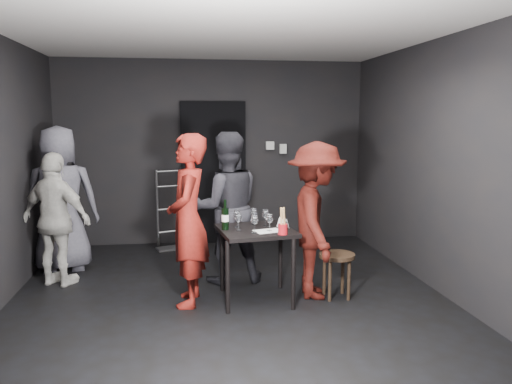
{
  "coord_description": "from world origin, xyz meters",
  "views": [
    {
      "loc": [
        -0.46,
        -4.92,
        1.87
      ],
      "look_at": [
        0.31,
        0.25,
        1.08
      ],
      "focal_mm": 35.0,
      "sensor_mm": 36.0,
      "label": 1
    }
  ],
  "objects": [
    {
      "name": "doorway",
      "position": [
        0.0,
        2.44,
        1.05
      ],
      "size": [
        0.95,
        0.1,
        2.1
      ],
      "primitive_type": "cube",
      "color": "black",
      "rests_on": "ground"
    },
    {
      "name": "stool",
      "position": [
        1.11,
        -0.09,
        0.38
      ],
      "size": [
        0.37,
        0.37,
        0.47
      ],
      "rotation": [
        0.0,
        0.0,
        -0.32
      ],
      "color": "#342419",
      "rests_on": "floor"
    },
    {
      "name": "ceiling",
      "position": [
        0.0,
        0.0,
        2.7
      ],
      "size": [
        4.5,
        5.0,
        0.02
      ],
      "primitive_type": "cube",
      "color": "silver",
      "rests_on": "ground"
    },
    {
      "name": "bystander_cream",
      "position": [
        -1.85,
        0.76,
        0.75
      ],
      "size": [
        0.97,
        0.78,
        1.49
      ],
      "primitive_type": "imported",
      "rotation": [
        0.0,
        0.0,
        2.65
      ],
      "color": "silver",
      "rests_on": "floor"
    },
    {
      "name": "wine_glass_a",
      "position": [
        0.08,
        -0.09,
        0.85
      ],
      "size": [
        0.08,
        0.08,
        0.19
      ],
      "primitive_type": null,
      "rotation": [
        0.0,
        0.0,
        -0.09
      ],
      "color": "white",
      "rests_on": "tasting_table"
    },
    {
      "name": "wall_front",
      "position": [
        0.0,
        -2.5,
        1.35
      ],
      "size": [
        4.5,
        0.04,
        2.7
      ],
      "primitive_type": "cube",
      "color": "black",
      "rests_on": "ground"
    },
    {
      "name": "tasting_table",
      "position": [
        0.27,
        -0.04,
        0.65
      ],
      "size": [
        0.72,
        0.72,
        0.75
      ],
      "rotation": [
        0.0,
        0.0,
        0.14
      ],
      "color": "black",
      "rests_on": "floor"
    },
    {
      "name": "wine_glass_f",
      "position": [
        0.38,
        0.07,
        0.85
      ],
      "size": [
        0.1,
        0.1,
        0.19
      ],
      "primitive_type": null,
      "rotation": [
        0.0,
        0.0,
        0.43
      ],
      "color": "white",
      "rests_on": "tasting_table"
    },
    {
      "name": "woman_black",
      "position": [
        0.02,
        0.62,
        0.98
      ],
      "size": [
        0.99,
        0.6,
        1.95
      ],
      "primitive_type": "imported",
      "rotation": [
        0.0,
        0.0,
        3.23
      ],
      "color": "#232228",
      "rests_on": "floor"
    },
    {
      "name": "wall_back",
      "position": [
        0.0,
        2.5,
        1.35
      ],
      "size": [
        4.5,
        0.04,
        2.7
      ],
      "primitive_type": "cube",
      "color": "black",
      "rests_on": "ground"
    },
    {
      "name": "wine_bottle",
      "position": [
        -0.04,
        -0.02,
        0.87
      ],
      "size": [
        0.07,
        0.07,
        0.31
      ],
      "rotation": [
        0.0,
        0.0,
        0.36
      ],
      "color": "black",
      "rests_on": "tasting_table"
    },
    {
      "name": "server_red",
      "position": [
        -0.41,
        -0.03,
        0.98
      ],
      "size": [
        0.53,
        0.75,
        1.96
      ],
      "primitive_type": "imported",
      "rotation": [
        0.0,
        0.0,
        -1.65
      ],
      "color": "maroon",
      "rests_on": "floor"
    },
    {
      "name": "wine_glass_b",
      "position": [
        0.08,
        0.06,
        0.85
      ],
      "size": [
        0.08,
        0.08,
        0.2
      ],
      "primitive_type": null,
      "rotation": [
        0.0,
        0.0,
        -0.04
      ],
      "color": "white",
      "rests_on": "tasting_table"
    },
    {
      "name": "wine_glass_e",
      "position": [
        0.38,
        -0.16,
        0.84
      ],
      "size": [
        0.08,
        0.08,
        0.19
      ],
      "primitive_type": null,
      "rotation": [
        0.0,
        0.0,
        -0.19
      ],
      "color": "white",
      "rests_on": "tasting_table"
    },
    {
      "name": "man_maroon",
      "position": [
        0.9,
        -0.01,
        0.88
      ],
      "size": [
        0.68,
        1.2,
        1.76
      ],
      "primitive_type": "imported",
      "rotation": [
        0.0,
        0.0,
        1.43
      ],
      "color": "#390D09",
      "rests_on": "floor"
    },
    {
      "name": "reserved_card",
      "position": [
        0.53,
        -0.03,
        0.8
      ],
      "size": [
        0.12,
        0.15,
        0.1
      ],
      "primitive_type": null,
      "rotation": [
        0.0,
        0.0,
        0.32
      ],
      "color": "white",
      "rests_on": "tasting_table"
    },
    {
      "name": "bystander_grey",
      "position": [
        -1.92,
        1.31,
        1.05
      ],
      "size": [
        1.1,
        0.71,
        2.1
      ],
      "primitive_type": "imported",
      "rotation": [
        0.0,
        0.0,
        3.29
      ],
      "color": "#54525E",
      "rests_on": "floor"
    },
    {
      "name": "wine_glass_d",
      "position": [
        0.23,
        -0.21,
        0.85
      ],
      "size": [
        0.09,
        0.09,
        0.2
      ],
      "primitive_type": null,
      "rotation": [
        0.0,
        0.0,
        0.3
      ],
      "color": "white",
      "rests_on": "tasting_table"
    },
    {
      "name": "wallbox_lower",
      "position": [
        1.05,
        2.45,
        1.4
      ],
      "size": [
        0.1,
        0.06,
        0.14
      ],
      "primitive_type": "cube",
      "color": "#B7B7B2",
      "rests_on": "wall_back"
    },
    {
      "name": "hand_truck",
      "position": [
        -0.65,
        2.19,
        0.21
      ],
      "size": [
        0.38,
        0.33,
        1.13
      ],
      "rotation": [
        0.0,
        0.0,
        0.32
      ],
      "color": "#B2B2B7",
      "rests_on": "floor"
    },
    {
      "name": "tasting_mat",
      "position": [
        0.37,
        -0.16,
        0.75
      ],
      "size": [
        0.31,
        0.24,
        0.0
      ],
      "primitive_type": "cube",
      "rotation": [
        0.0,
        0.0,
        0.27
      ],
      "color": "white",
      "rests_on": "tasting_table"
    },
    {
      "name": "wine_glass_c",
      "position": [
        0.27,
        0.16,
        0.85
      ],
      "size": [
        0.09,
        0.09,
        0.19
      ],
      "primitive_type": null,
      "rotation": [
        0.0,
        0.0,
        -0.29
      ],
      "color": "white",
      "rests_on": "tasting_table"
    },
    {
      "name": "breadstick_cup",
      "position": [
        0.49,
        -0.31,
        0.88
      ],
      "size": [
        0.09,
        0.09,
        0.28
      ],
      "rotation": [
        0.0,
        0.0,
        0.22
      ],
      "color": "#AD1119",
      "rests_on": "tasting_table"
    },
    {
      "name": "wallbox_upper",
      "position": [
        0.85,
        2.45,
        1.45
      ],
      "size": [
        0.12,
        0.06,
        0.12
      ],
      "primitive_type": "cube",
      "color": "#B7B7B2",
      "rests_on": "wall_back"
    },
    {
      "name": "wall_right",
      "position": [
        2.25,
        0.0,
        1.35
      ],
      "size": [
        0.04,
        5.0,
        2.7
      ],
      "primitive_type": "cube",
      "color": "black",
      "rests_on": "ground"
    },
    {
      "name": "floor",
      "position": [
        0.0,
        0.0,
        0.0
      ],
      "size": [
        4.5,
        5.0,
        0.02
      ],
      "primitive_type": "cube",
      "color": "black",
      "rests_on": "ground"
    }
  ]
}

